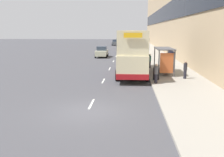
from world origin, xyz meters
TOP-DOWN VIEW (x-y plane):
  - ground_plane at (0.00, 0.00)m, footprint 220.00×220.00m
  - pavement at (6.50, 38.50)m, footprint 5.00×93.00m
  - terrace_facade at (10.49, 38.50)m, footprint 3.10×93.00m
  - lane_mark_0 at (0.00, 1.40)m, footprint 0.12×2.00m
  - lane_mark_1 at (0.00, 8.31)m, footprint 0.12×2.00m
  - lane_mark_2 at (0.00, 15.22)m, footprint 0.12×2.00m
  - lane_mark_3 at (0.00, 22.14)m, footprint 0.12×2.00m
  - lane_mark_4 at (0.00, 29.05)m, footprint 0.12×2.00m
  - lane_mark_5 at (0.00, 35.97)m, footprint 0.12×2.00m
  - lane_mark_6 at (0.00, 42.88)m, footprint 0.12×2.00m
  - lane_mark_7 at (0.00, 49.79)m, footprint 0.12×2.00m
  - lane_mark_8 at (0.00, 56.71)m, footprint 0.12×2.00m
  - bus_shelter at (5.77, 11.52)m, footprint 1.60×4.20m
  - double_decker_bus_near at (2.47, 11.76)m, footprint 2.85×10.78m
  - car_0 at (2.44, 34.93)m, footprint 2.03×4.50m
  - car_1 at (-2.23, 27.51)m, footprint 1.93×3.99m
  - car_2 at (-1.81, 59.99)m, footprint 1.99×4.16m
  - pedestrian_at_shelter at (7.11, 9.14)m, footprint 0.31×0.31m
  - pedestrian_1 at (4.51, 15.25)m, footprint 0.31×0.31m
  - pedestrian_2 at (4.37, 6.98)m, footprint 0.31×0.31m
  - litter_bin at (4.55, 8.51)m, footprint 0.55×0.55m

SIDE VIEW (x-z plane):
  - ground_plane at x=0.00m, z-range 0.00..0.00m
  - lane_mark_0 at x=0.00m, z-range 0.00..0.01m
  - lane_mark_1 at x=0.00m, z-range 0.00..0.01m
  - lane_mark_2 at x=0.00m, z-range 0.00..0.01m
  - lane_mark_3 at x=0.00m, z-range 0.00..0.01m
  - lane_mark_4 at x=0.00m, z-range 0.00..0.01m
  - lane_mark_5 at x=0.00m, z-range 0.00..0.01m
  - lane_mark_6 at x=0.00m, z-range 0.00..0.01m
  - lane_mark_7 at x=0.00m, z-range 0.00..0.01m
  - lane_mark_8 at x=0.00m, z-range 0.00..0.01m
  - pavement at x=6.50m, z-range 0.00..0.14m
  - litter_bin at x=4.55m, z-range 0.14..1.19m
  - car_2 at x=-1.81m, z-range 0.00..1.67m
  - car_1 at x=-2.23m, z-range -0.01..1.76m
  - car_0 at x=2.44m, z-range -0.01..1.79m
  - pedestrian_2 at x=4.37m, z-range 0.16..1.73m
  - pedestrian_1 at x=4.51m, z-range 0.16..1.73m
  - pedestrian_at_shelter at x=7.11m, z-range 0.16..1.74m
  - bus_shelter at x=5.77m, z-range 0.64..3.12m
  - double_decker_bus_near at x=2.47m, z-range 0.13..4.43m
  - terrace_facade at x=10.49m, z-range -0.01..16.69m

